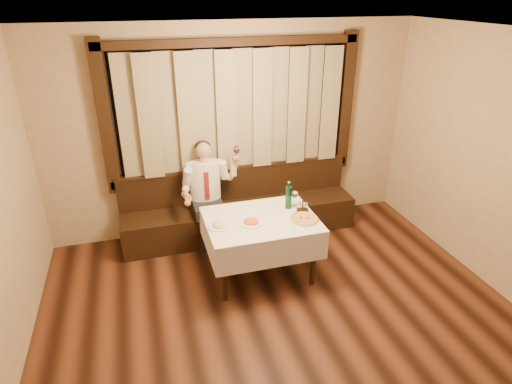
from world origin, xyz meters
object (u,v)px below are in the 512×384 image
object	(u,v)px
banquette	(240,212)
seated_man	(207,186)
pasta_red	(251,220)
dining_table	(261,226)
pasta_cream	(219,224)
cruet_caddy	(303,208)
green_bottle	(289,197)
pizza	(304,219)

from	to	relation	value
banquette	seated_man	bearing A→B (deg)	-169.01
banquette	seated_man	xyz separation A→B (m)	(-0.46, -0.09, 0.50)
pasta_red	dining_table	bearing A→B (deg)	29.60
pasta_cream	pasta_red	bearing A→B (deg)	-3.59
dining_table	cruet_caddy	bearing A→B (deg)	1.51
green_bottle	seated_man	size ratio (longest dim) A/B	0.25
dining_table	pizza	world-z (taller)	pizza
pizza	pasta_red	bearing A→B (deg)	170.84
pizza	green_bottle	distance (m)	0.36
cruet_caddy	pasta_cream	bearing A→B (deg)	-156.60
green_bottle	cruet_caddy	distance (m)	0.21
seated_man	cruet_caddy	bearing A→B (deg)	-43.43
cruet_caddy	seated_man	bearing A→B (deg)	156.20
seated_man	pasta_cream	bearing A→B (deg)	-92.16
pasta_red	pasta_cream	distance (m)	0.36
banquette	pizza	world-z (taller)	banquette
dining_table	seated_man	distance (m)	1.05
pasta_red	pasta_cream	world-z (taller)	pasta_red
pasta_cream	seated_man	world-z (taller)	seated_man
seated_man	dining_table	bearing A→B (deg)	-63.87
pasta_red	green_bottle	bearing A→B (deg)	24.06
green_bottle	pasta_red	bearing A→B (deg)	-155.94
pasta_cream	green_bottle	world-z (taller)	green_bottle
pizza	pasta_cream	distance (m)	0.96
pasta_red	pizza	bearing A→B (deg)	-9.16
pizza	banquette	bearing A→B (deg)	111.08
banquette	pasta_cream	bearing A→B (deg)	-114.73
pasta_red	green_bottle	distance (m)	0.58
dining_table	pasta_cream	world-z (taller)	pasta_cream
pasta_red	cruet_caddy	world-z (taller)	cruet_caddy
pasta_cream	cruet_caddy	xyz separation A→B (m)	(1.01, 0.07, 0.02)
banquette	pasta_red	size ratio (longest dim) A/B	11.34
banquette	pasta_cream	world-z (taller)	banquette
cruet_caddy	pasta_red	bearing A→B (deg)	-152.52
pizza	pasta_red	world-z (taller)	pasta_red
dining_table	pasta_red	world-z (taller)	pasta_red
pizza	seated_man	world-z (taller)	seated_man
pasta_red	seated_man	bearing A→B (deg)	107.85
dining_table	seated_man	size ratio (longest dim) A/B	0.91
seated_man	pasta_red	bearing A→B (deg)	-72.15
pizza	pasta_cream	xyz separation A→B (m)	(-0.96, 0.12, 0.02)
banquette	pasta_cream	size ratio (longest dim) A/B	12.81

